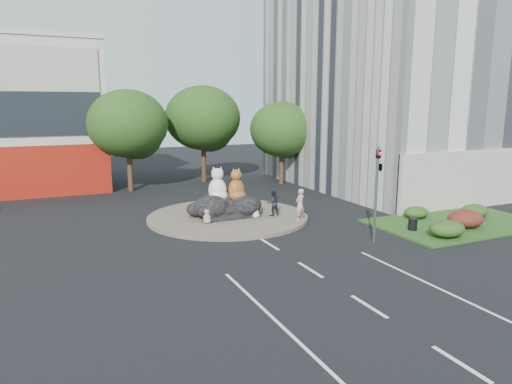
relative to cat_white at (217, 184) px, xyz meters
The scene contains 20 objects.
ground 10.46m from the cat_white, 86.75° to the right, with size 120.00×120.00×0.00m, color black.
roundabout_island 2.19m from the cat_white, 19.45° to the right, with size 10.00×10.00×0.20m, color brown.
rock_plinth 1.67m from the cat_white, 19.45° to the right, with size 3.20×2.60×0.90m, color black, non-canonical shape.
grass_verge 14.65m from the cat_white, 29.80° to the right, with size 10.00×6.00×0.12m, color #234918.
tree_left 12.69m from the cat_white, 105.78° to the left, with size 6.46×6.46×8.27m.
tree_mid 14.72m from the cat_white, 75.25° to the left, with size 6.84×6.84×8.76m.
tree_right 14.01m from the cat_white, 45.62° to the left, with size 5.70×5.70×7.30m.
hedge_near_green 13.38m from the cat_white, 43.86° to the right, with size 2.00×1.60×0.90m, color #1B3912.
hedge_red 14.69m from the cat_white, 34.19° to the right, with size 2.20×1.76×0.99m, color #4E1514.
hedge_mid_green 16.13m from the cat_white, 24.70° to the right, with size 1.80×1.44×0.81m, color #1B3912.
hedge_back_green 12.45m from the cat_white, 26.00° to the right, with size 1.60×1.28×0.72m, color #1B3912.
traffic_light 10.08m from the cat_white, 55.33° to the right, with size 0.44×1.24×5.00m.
street_lamp 13.78m from the cat_white, ahead, with size 2.34×0.22×8.06m.
cat_white is the anchor object (origin of this frame).
cat_tabby 1.18m from the cat_white, 13.62° to the right, with size 1.25×1.08×2.09m, color #C05B28, non-canonical shape.
kitten_calico 2.48m from the cat_white, 128.93° to the right, with size 0.52×0.45×0.87m, color beige, non-canonical shape.
kitten_white 2.88m from the cat_white, 37.95° to the right, with size 0.51×0.44×0.85m, color silver, non-canonical shape.
pedestrian_pink 5.27m from the cat_white, 38.71° to the right, with size 0.71×0.46×1.93m, color pink.
pedestrian_dark 3.64m from the cat_white, 24.92° to the right, with size 0.80×0.62×1.65m, color black.
litter_bin 11.72m from the cat_white, 39.76° to the right, with size 0.49×0.49×0.67m, color black.
Camera 1 is at (-9.88, -16.10, 7.04)m, focal length 32.00 mm.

